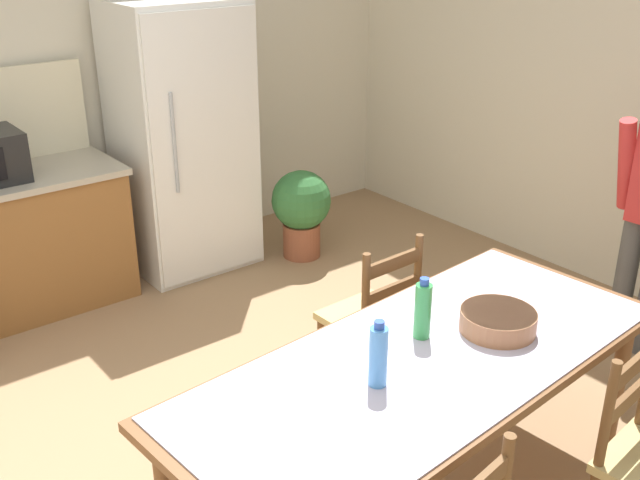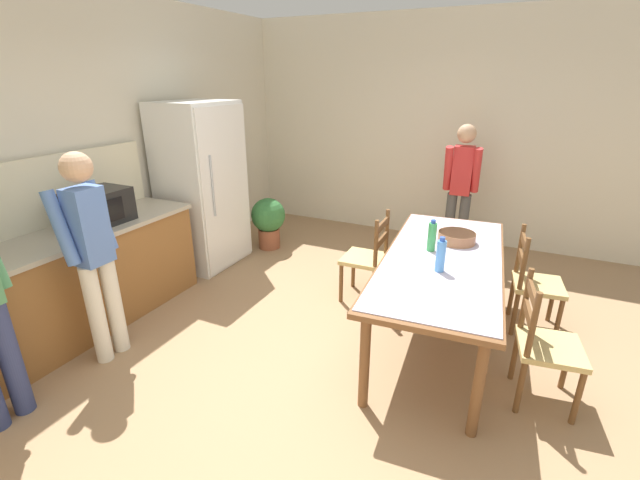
% 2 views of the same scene
% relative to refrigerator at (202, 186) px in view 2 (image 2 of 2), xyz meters
% --- Properties ---
extents(ground_plane, '(8.32, 8.32, 0.00)m').
position_rel_refrigerator_xyz_m(ground_plane, '(-1.12, -2.19, -0.94)').
color(ground_plane, '#9E7A56').
extents(wall_back, '(6.52, 0.12, 2.90)m').
position_rel_refrigerator_xyz_m(wall_back, '(-1.12, 0.47, 0.51)').
color(wall_back, beige).
rests_on(wall_back, ground).
extents(wall_right, '(0.12, 5.20, 2.90)m').
position_rel_refrigerator_xyz_m(wall_right, '(2.14, -2.19, 0.51)').
color(wall_right, beige).
rests_on(wall_right, ground).
extents(kitchen_counter, '(2.92, 0.66, 0.90)m').
position_rel_refrigerator_xyz_m(kitchen_counter, '(-1.98, 0.04, -0.49)').
color(kitchen_counter, brown).
rests_on(kitchen_counter, ground).
extents(refrigerator, '(0.85, 0.73, 1.88)m').
position_rel_refrigerator_xyz_m(refrigerator, '(0.00, 0.00, 0.00)').
color(refrigerator, white).
rests_on(refrigerator, ground).
extents(microwave, '(0.50, 0.39, 0.30)m').
position_rel_refrigerator_xyz_m(microwave, '(-1.35, 0.02, 0.11)').
color(microwave, black).
rests_on(microwave, kitchen_counter).
extents(dining_table, '(2.26, 1.07, 0.77)m').
position_rel_refrigerator_xyz_m(dining_table, '(-0.49, -2.84, -0.25)').
color(dining_table, brown).
rests_on(dining_table, ground).
extents(bottle_near_centre, '(0.07, 0.07, 0.27)m').
position_rel_refrigerator_xyz_m(bottle_near_centre, '(-0.76, -2.86, -0.05)').
color(bottle_near_centre, '#4C8ED6').
rests_on(bottle_near_centre, dining_table).
extents(bottle_off_centre, '(0.07, 0.07, 0.27)m').
position_rel_refrigerator_xyz_m(bottle_off_centre, '(-0.39, -2.72, -0.05)').
color(bottle_off_centre, green).
rests_on(bottle_off_centre, dining_table).
extents(serving_bowl, '(0.32, 0.32, 0.09)m').
position_rel_refrigerator_xyz_m(serving_bowl, '(-0.10, -2.88, -0.12)').
color(serving_bowl, '#9E6642').
rests_on(serving_bowl, dining_table).
extents(chair_side_near_right, '(0.46, 0.45, 0.91)m').
position_rel_refrigerator_xyz_m(chair_side_near_right, '(0.06, -3.55, -0.50)').
color(chair_side_near_right, brown).
rests_on(chair_side_near_right, ground).
extents(chair_side_far_right, '(0.43, 0.41, 0.91)m').
position_rel_refrigerator_xyz_m(chair_side_far_right, '(-0.05, -2.05, -0.50)').
color(chair_side_far_right, brown).
rests_on(chair_side_far_right, ground).
extents(chair_side_near_left, '(0.47, 0.45, 0.91)m').
position_rel_refrigerator_xyz_m(chair_side_near_left, '(-0.93, -3.62, -0.50)').
color(chair_side_near_left, brown).
rests_on(chair_side_near_left, ground).
extents(person_at_counter, '(0.41, 0.29, 1.65)m').
position_rel_refrigerator_xyz_m(person_at_counter, '(-1.84, -0.50, -0.01)').
color(person_at_counter, silver).
rests_on(person_at_counter, ground).
extents(person_by_table, '(0.29, 0.42, 1.62)m').
position_rel_refrigerator_xyz_m(person_by_table, '(1.45, -2.67, -0.03)').
color(person_by_table, '#4C4C4C').
rests_on(person_by_table, ground).
extents(potted_plant, '(0.44, 0.44, 0.67)m').
position_rel_refrigerator_xyz_m(potted_plant, '(0.70, -0.43, -0.55)').
color(potted_plant, brown).
rests_on(potted_plant, ground).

